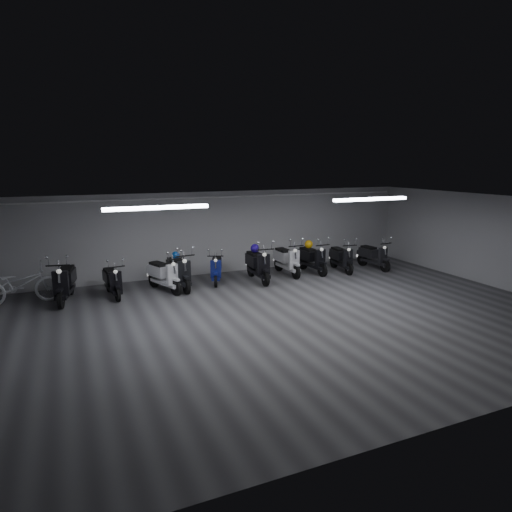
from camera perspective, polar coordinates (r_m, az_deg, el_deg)
name	(u,v)px	position (r m, az deg, el deg)	size (l,w,h in m)	color
floor	(291,317)	(11.10, 4.60, -7.88)	(14.00, 10.00, 0.01)	#3E3E41
ceiling	(293,204)	(10.48, 4.86, 6.73)	(14.00, 10.00, 0.01)	slate
back_wall	(224,232)	(15.22, -4.18, 3.06)	(14.00, 0.01, 2.80)	#9E9FA1
front_wall	(461,335)	(6.89, 24.94, -9.22)	(14.00, 0.01, 2.80)	#9E9FA1
right_wall	(497,242)	(15.26, 28.64, 1.63)	(0.01, 10.00, 2.80)	#9E9FA1
fluor_strip_left	(157,208)	(10.42, -12.65, 6.09)	(2.40, 0.18, 0.08)	white
fluor_strip_right	(371,199)	(12.96, 14.58, 7.11)	(2.40, 0.18, 0.08)	white
conduit	(224,197)	(14.99, -4.15, 7.62)	(0.05, 0.05, 13.60)	white
scooter_0	(64,276)	(13.14, -23.47, -2.39)	(0.64, 1.93, 1.44)	black
scooter_1	(112,276)	(13.16, -18.05, -2.47)	(0.54, 1.63, 1.21)	black
scooter_2	(164,270)	(13.30, -11.78, -1.72)	(0.59, 1.78, 1.33)	silver
scooter_3	(179,266)	(13.47, -9.93, -1.29)	(0.63, 1.89, 1.41)	black
scooter_4	(216,264)	(14.03, -5.14, -1.04)	(0.54, 1.62, 1.21)	navy
scooter_5	(258,259)	(14.12, 0.25, -0.45)	(0.64, 1.92, 1.43)	black
scooter_6	(287,255)	(14.96, 4.04, 0.11)	(0.61, 1.83, 1.36)	silver
scooter_7	(313,254)	(15.31, 7.30, 0.25)	(0.60, 1.79, 1.33)	black
scooter_8	(342,254)	(15.70, 10.99, 0.30)	(0.57, 1.70, 1.27)	black
scooter_9	(374,252)	(16.33, 14.98, 0.54)	(0.56, 1.68, 1.25)	black
bicycle	(19,280)	(13.43, -28.22, -2.73)	(0.74, 2.09, 1.35)	white
helmet_0	(176,255)	(13.65, -10.33, 0.10)	(0.24, 0.24, 0.24)	navy
helmet_1	(255,248)	(14.30, -0.14, 1.00)	(0.29, 0.29, 0.29)	#210C8A
helmet_2	(309,244)	(15.46, 6.80, 1.51)	(0.28, 0.28, 0.28)	#E4A10D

